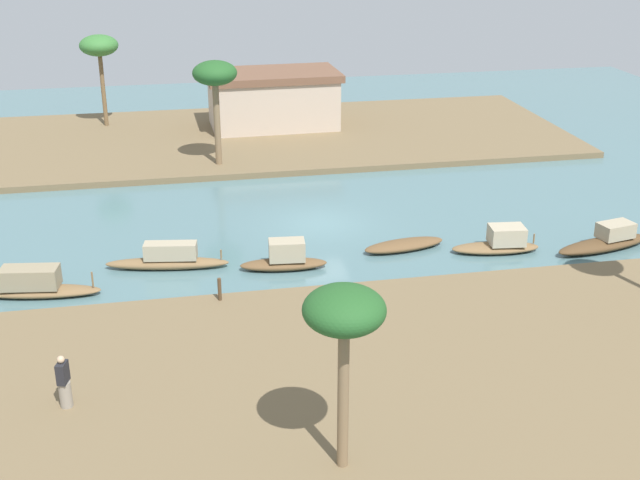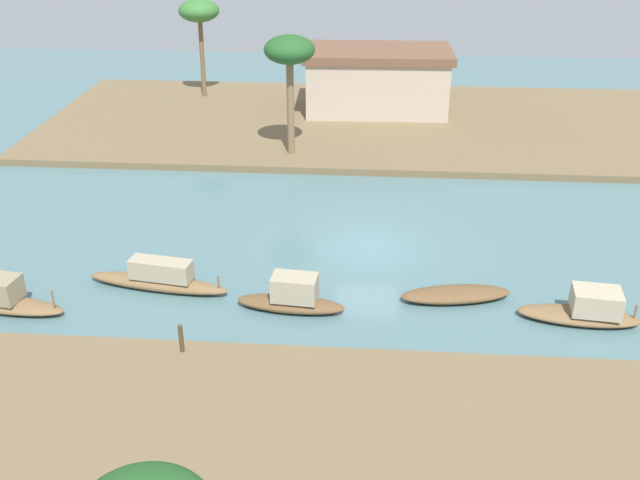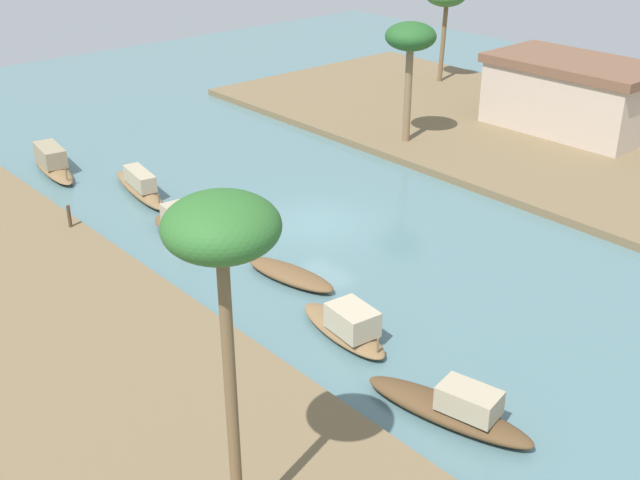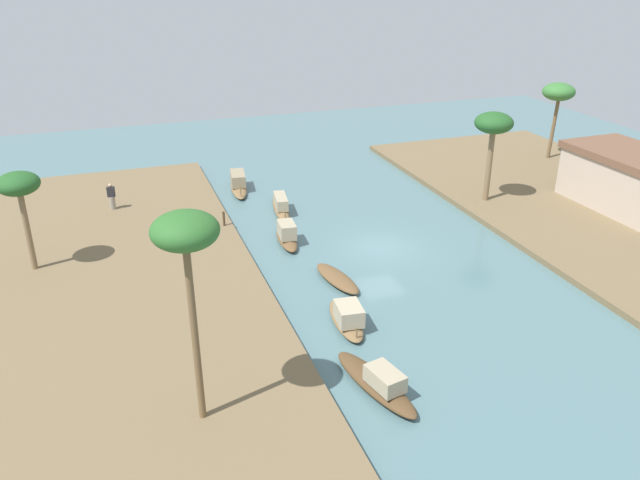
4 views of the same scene
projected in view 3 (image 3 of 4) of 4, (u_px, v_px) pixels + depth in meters
The scene contains 12 objects.
river_water at pixel (316, 223), 32.18m from camera, with size 67.17×67.17×0.00m, color slate.
riverbank_right at pixel (542, 139), 41.01m from camera, with size 37.00×15.60×0.34m, color brown.
sampan_foreground at pixel (52, 162), 37.13m from camera, with size 4.84×1.72×1.19m.
sampan_open_hull at pixel (290, 274), 27.84m from camera, with size 3.86×1.71×0.43m.
sampan_with_red_awning at pixel (453, 408), 20.87m from camera, with size 4.92×2.16×1.16m.
sampan_with_tall_canopy at pixel (179, 226), 30.80m from camera, with size 3.68×1.30×1.27m.
sampan_midstream at pixel (140, 186), 34.64m from camera, with size 5.17×1.63×1.13m.
sampan_near_left_bank at pixel (347, 326), 24.41m from camera, with size 3.93×1.56×1.18m.
mooring_post at pixel (69, 216), 30.87m from camera, with size 0.14×0.14×0.89m, color #4C3823.
palm_tree_left_far at pixel (222, 240), 14.28m from camera, with size 2.14×2.14×7.67m.
palm_tree_right_tall at pixel (410, 40), 38.14m from camera, with size 2.43×2.43×5.80m.
riverside_building at pixel (572, 94), 41.20m from camera, with size 8.61×5.13×3.59m.
Camera 3 is at (22.24, -19.05, 13.36)m, focal length 45.55 mm.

